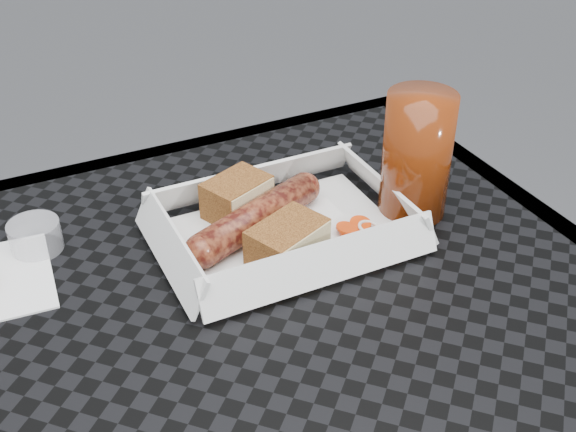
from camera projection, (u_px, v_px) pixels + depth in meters
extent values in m
cube|color=black|center=(234.00, 389.00, 0.57)|extent=(0.80, 0.80, 0.01)
cube|color=black|center=(111.00, 173.00, 0.86)|extent=(0.80, 0.03, 0.03)
cylinder|color=black|center=(362.00, 330.00, 1.16)|extent=(0.03, 0.03, 0.73)
cube|color=white|center=(284.00, 234.00, 0.73)|extent=(0.22, 0.15, 0.00)
cylinder|color=brown|center=(256.00, 218.00, 0.72)|extent=(0.15, 0.09, 0.03)
sphere|color=brown|center=(304.00, 188.00, 0.76)|extent=(0.03, 0.03, 0.03)
sphere|color=brown|center=(202.00, 251.00, 0.67)|extent=(0.03, 0.03, 0.03)
cube|color=brown|center=(237.00, 197.00, 0.74)|extent=(0.08, 0.07, 0.04)
cube|color=brown|center=(287.00, 242.00, 0.68)|extent=(0.08, 0.07, 0.04)
cylinder|color=red|center=(358.00, 234.00, 0.72)|extent=(0.02, 0.02, 0.00)
torus|color=white|center=(368.00, 234.00, 0.72)|extent=(0.02, 0.02, 0.00)
cube|color=#B2D17F|center=(366.00, 230.00, 0.73)|extent=(0.02, 0.02, 0.00)
cylinder|color=silver|center=(35.00, 236.00, 0.70)|extent=(0.05, 0.05, 0.03)
cylinder|color=#612108|center=(417.00, 155.00, 0.73)|extent=(0.07, 0.07, 0.13)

